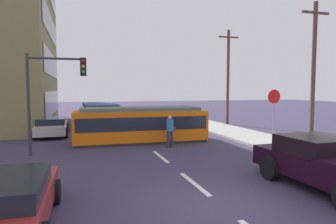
{
  "coord_description": "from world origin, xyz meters",
  "views": [
    {
      "loc": [
        -3.52,
        -6.61,
        3.0
      ],
      "look_at": [
        1.12,
        8.51,
        1.81
      ],
      "focal_mm": 31.6,
      "sensor_mm": 36.0,
      "label": 1
    }
  ],
  "objects_px": {
    "parked_sedan_near": "(5,203)",
    "utility_pole_mid": "(228,76)",
    "streetcar_tram": "(140,124)",
    "pickup_truck_parked": "(330,164)",
    "city_bus": "(100,113)",
    "pedestrian_crossing": "(170,129)",
    "stop_sign": "(274,105)",
    "utility_pole_near": "(313,70)",
    "parked_sedan_mid": "(52,126)",
    "traffic_light_mast": "(53,84)"
  },
  "relations": [
    {
      "from": "parked_sedan_near",
      "to": "utility_pole_mid",
      "type": "relative_size",
      "value": 0.55
    },
    {
      "from": "streetcar_tram",
      "to": "pickup_truck_parked",
      "type": "distance_m",
      "value": 10.52
    },
    {
      "from": "city_bus",
      "to": "utility_pole_mid",
      "type": "distance_m",
      "value": 11.25
    },
    {
      "from": "pedestrian_crossing",
      "to": "stop_sign",
      "type": "height_order",
      "value": "stop_sign"
    },
    {
      "from": "pedestrian_crossing",
      "to": "utility_pole_near",
      "type": "height_order",
      "value": "utility_pole_near"
    },
    {
      "from": "streetcar_tram",
      "to": "parked_sedan_mid",
      "type": "relative_size",
      "value": 1.63
    },
    {
      "from": "city_bus",
      "to": "parked_sedan_mid",
      "type": "distance_m",
      "value": 5.25
    },
    {
      "from": "pedestrian_crossing",
      "to": "parked_sedan_near",
      "type": "distance_m",
      "value": 9.93
    },
    {
      "from": "city_bus",
      "to": "parked_sedan_mid",
      "type": "height_order",
      "value": "city_bus"
    },
    {
      "from": "traffic_light_mast",
      "to": "utility_pole_near",
      "type": "relative_size",
      "value": 0.59
    },
    {
      "from": "parked_sedan_mid",
      "to": "traffic_light_mast",
      "type": "bearing_deg",
      "value": -84.31
    },
    {
      "from": "pickup_truck_parked",
      "to": "parked_sedan_near",
      "type": "xyz_separation_m",
      "value": [
        -8.63,
        -0.01,
        -0.17
      ]
    },
    {
      "from": "pedestrian_crossing",
      "to": "utility_pole_near",
      "type": "bearing_deg",
      "value": -6.7
    },
    {
      "from": "parked_sedan_near",
      "to": "utility_pole_mid",
      "type": "height_order",
      "value": "utility_pole_mid"
    },
    {
      "from": "traffic_light_mast",
      "to": "parked_sedan_near",
      "type": "bearing_deg",
      "value": -93.44
    },
    {
      "from": "pickup_truck_parked",
      "to": "stop_sign",
      "type": "bearing_deg",
      "value": 65.66
    },
    {
      "from": "pickup_truck_parked",
      "to": "parked_sedan_mid",
      "type": "distance_m",
      "value": 16.37
    },
    {
      "from": "pedestrian_crossing",
      "to": "utility_pole_mid",
      "type": "distance_m",
      "value": 11.73
    },
    {
      "from": "pickup_truck_parked",
      "to": "utility_pole_mid",
      "type": "bearing_deg",
      "value": 71.82
    },
    {
      "from": "streetcar_tram",
      "to": "city_bus",
      "type": "xyz_separation_m",
      "value": [
        -1.71,
        7.94,
        0.04
      ]
    },
    {
      "from": "streetcar_tram",
      "to": "traffic_light_mast",
      "type": "relative_size",
      "value": 1.63
    },
    {
      "from": "pedestrian_crossing",
      "to": "utility_pole_mid",
      "type": "relative_size",
      "value": 0.21
    },
    {
      "from": "traffic_light_mast",
      "to": "parked_sedan_mid",
      "type": "bearing_deg",
      "value": 95.69
    },
    {
      "from": "parked_sedan_near",
      "to": "parked_sedan_mid",
      "type": "xyz_separation_m",
      "value": [
        -0.15,
        13.82,
        0.0
      ]
    },
    {
      "from": "streetcar_tram",
      "to": "stop_sign",
      "type": "bearing_deg",
      "value": -24.09
    },
    {
      "from": "streetcar_tram",
      "to": "parked_sedan_near",
      "type": "bearing_deg",
      "value": -116.65
    },
    {
      "from": "city_bus",
      "to": "pickup_truck_parked",
      "type": "height_order",
      "value": "city_bus"
    },
    {
      "from": "streetcar_tram",
      "to": "utility_pole_mid",
      "type": "bearing_deg",
      "value": 34.45
    },
    {
      "from": "stop_sign",
      "to": "traffic_light_mast",
      "type": "bearing_deg",
      "value": 175.75
    },
    {
      "from": "streetcar_tram",
      "to": "traffic_light_mast",
      "type": "distance_m",
      "value": 5.46
    },
    {
      "from": "parked_sedan_near",
      "to": "stop_sign",
      "type": "bearing_deg",
      "value": 30.24
    },
    {
      "from": "parked_sedan_mid",
      "to": "utility_pole_near",
      "type": "xyz_separation_m",
      "value": [
        14.47,
        -6.96,
        3.5
      ]
    },
    {
      "from": "city_bus",
      "to": "traffic_light_mast",
      "type": "height_order",
      "value": "traffic_light_mast"
    },
    {
      "from": "pedestrian_crossing",
      "to": "stop_sign",
      "type": "distance_m",
      "value": 5.83
    },
    {
      "from": "parked_sedan_mid",
      "to": "traffic_light_mast",
      "type": "relative_size",
      "value": 0.99
    },
    {
      "from": "parked_sedan_near",
      "to": "utility_pole_mid",
      "type": "xyz_separation_m",
      "value": [
        13.88,
        15.98,
        3.59
      ]
    },
    {
      "from": "city_bus",
      "to": "utility_pole_near",
      "type": "relative_size",
      "value": 0.68
    },
    {
      "from": "city_bus",
      "to": "pedestrian_crossing",
      "type": "height_order",
      "value": "city_bus"
    },
    {
      "from": "city_bus",
      "to": "parked_sedan_near",
      "type": "distance_m",
      "value": 18.1
    },
    {
      "from": "pedestrian_crossing",
      "to": "parked_sedan_mid",
      "type": "relative_size",
      "value": 0.36
    },
    {
      "from": "streetcar_tram",
      "to": "pickup_truck_parked",
      "type": "relative_size",
      "value": 1.5
    },
    {
      "from": "parked_sedan_near",
      "to": "traffic_light_mast",
      "type": "xyz_separation_m",
      "value": [
        0.46,
        7.67,
        2.62
      ]
    },
    {
      "from": "city_bus",
      "to": "stop_sign",
      "type": "xyz_separation_m",
      "value": [
        8.49,
        -10.97,
        1.12
      ]
    },
    {
      "from": "pedestrian_crossing",
      "to": "utility_pole_near",
      "type": "distance_m",
      "value": 8.85
    },
    {
      "from": "streetcar_tram",
      "to": "pedestrian_crossing",
      "type": "height_order",
      "value": "streetcar_tram"
    },
    {
      "from": "city_bus",
      "to": "traffic_light_mast",
      "type": "bearing_deg",
      "value": -105.3
    },
    {
      "from": "traffic_light_mast",
      "to": "utility_pole_mid",
      "type": "bearing_deg",
      "value": 31.79
    },
    {
      "from": "stop_sign",
      "to": "parked_sedan_near",
      "type": "bearing_deg",
      "value": -149.76
    },
    {
      "from": "city_bus",
      "to": "utility_pole_mid",
      "type": "bearing_deg",
      "value": -9.69
    },
    {
      "from": "streetcar_tram",
      "to": "city_bus",
      "type": "bearing_deg",
      "value": 102.18
    }
  ]
}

